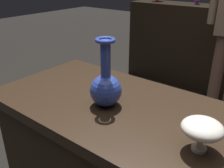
# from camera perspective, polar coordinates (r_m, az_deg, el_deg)

# --- Properties ---
(vase_centerpiece) EXTENTS (0.14, 0.14, 0.30)m
(vase_centerpiece) POSITION_cam_1_polar(r_m,az_deg,el_deg) (1.09, -1.42, -0.49)
(vase_centerpiece) COLOR #2D429E
(vase_centerpiece) RESTS_ON display_plinth
(vase_tall_behind) EXTENTS (0.14, 0.14, 0.12)m
(vase_tall_behind) POSITION_cam_1_polar(r_m,az_deg,el_deg) (0.87, 19.87, -9.63)
(vase_tall_behind) COLOR silver
(vase_tall_behind) RESTS_ON display_plinth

